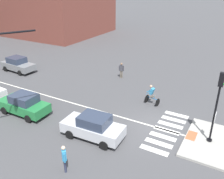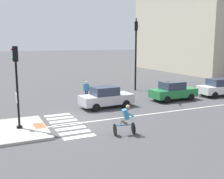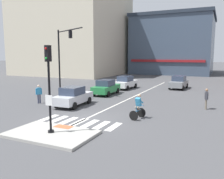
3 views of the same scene
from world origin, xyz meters
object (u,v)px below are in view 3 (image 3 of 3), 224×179
(car_silver_westbound_near, at_px, (73,96))
(car_green_westbound_far, at_px, (106,87))
(car_white_westbound_distant, at_px, (126,82))
(car_grey_eastbound_distant, at_px, (179,82))
(pedestrian_waiting_far_side, at_px, (206,97))
(signal_pole, at_px, (49,81))
(cyclist, at_px, (138,106))
(pedestrian_at_curb_left, at_px, (39,93))
(traffic_light_mast, at_px, (63,51))

(car_silver_westbound_near, bearing_deg, car_green_westbound_far, 90.39)
(car_white_westbound_distant, xyz_separation_m, car_grey_eastbound_distant, (6.18, 2.96, 0.00))
(car_white_westbound_distant, distance_m, pedestrian_waiting_far_side, 13.04)
(signal_pole, distance_m, car_green_westbound_far, 13.71)
(signal_pole, distance_m, cyclist, 6.42)
(signal_pole, xyz_separation_m, car_silver_westbound_near, (-3.15, 6.78, -2.13))
(car_green_westbound_far, xyz_separation_m, car_grey_eastbound_distant, (6.42, 8.12, 0.00))
(car_green_westbound_far, relative_size, car_grey_eastbound_distant, 0.99)
(pedestrian_at_curb_left, height_order, pedestrian_waiting_far_side, same)
(pedestrian_at_curb_left, bearing_deg, car_green_westbound_far, 63.89)
(cyclist, xyz_separation_m, pedestrian_at_curb_left, (-9.71, 1.20, 0.11))
(car_grey_eastbound_distant, relative_size, cyclist, 2.49)
(car_silver_westbound_near, height_order, car_green_westbound_far, same)
(cyclist, bearing_deg, car_green_westbound_far, 128.63)
(car_silver_westbound_near, bearing_deg, pedestrian_waiting_far_side, 17.89)
(car_silver_westbound_near, bearing_deg, car_white_westbound_distant, 89.01)
(car_grey_eastbound_distant, bearing_deg, pedestrian_waiting_far_side, -70.43)
(car_white_westbound_distant, bearing_deg, traffic_light_mast, -129.81)
(signal_pole, distance_m, pedestrian_waiting_far_side, 12.57)
(traffic_light_mast, bearing_deg, car_white_westbound_distant, 50.19)
(car_grey_eastbound_distant, xyz_separation_m, pedestrian_waiting_far_side, (3.97, -11.15, 0.17))
(car_silver_westbound_near, bearing_deg, traffic_light_mast, 132.46)
(traffic_light_mast, xyz_separation_m, car_green_westbound_far, (4.88, 1.00, -3.88))
(traffic_light_mast, xyz_separation_m, car_silver_westbound_near, (4.93, -5.38, -3.88))
(traffic_light_mast, height_order, car_grey_eastbound_distant, traffic_light_mast)
(car_grey_eastbound_distant, bearing_deg, car_green_westbound_far, -128.34)
(car_silver_westbound_near, height_order, car_grey_eastbound_distant, same)
(signal_pole, height_order, traffic_light_mast, traffic_light_mast)
(car_green_westbound_far, relative_size, pedestrian_waiting_far_side, 2.47)
(traffic_light_mast, relative_size, cyclist, 4.24)
(traffic_light_mast, distance_m, pedestrian_waiting_far_side, 15.84)
(car_green_westbound_far, relative_size, pedestrian_at_curb_left, 2.47)
(car_green_westbound_far, relative_size, cyclist, 2.46)
(signal_pole, xyz_separation_m, pedestrian_waiting_far_side, (7.19, 10.12, -1.96))
(signal_pole, bearing_deg, pedestrian_at_curb_left, 135.66)
(traffic_light_mast, height_order, car_green_westbound_far, traffic_light_mast)
(traffic_light_mast, height_order, cyclist, traffic_light_mast)
(cyclist, bearing_deg, car_grey_eastbound_distant, 89.87)
(car_white_westbound_distant, distance_m, pedestrian_at_curb_left, 12.46)
(car_white_westbound_distant, bearing_deg, pedestrian_waiting_far_side, -38.93)
(car_silver_westbound_near, distance_m, car_green_westbound_far, 6.38)
(car_green_westbound_far, height_order, pedestrian_waiting_far_side, pedestrian_waiting_far_side)
(traffic_light_mast, height_order, car_white_westbound_distant, traffic_light_mast)
(car_silver_westbound_near, relative_size, cyclist, 2.49)
(car_green_westbound_far, bearing_deg, car_silver_westbound_near, -89.61)
(pedestrian_waiting_far_side, bearing_deg, pedestrian_at_curb_left, -164.71)
(car_silver_westbound_near, xyz_separation_m, car_grey_eastbound_distant, (6.38, 14.49, 0.00))
(car_green_westbound_far, bearing_deg, signal_pole, -76.36)
(car_green_westbound_far, xyz_separation_m, pedestrian_waiting_far_side, (10.38, -3.04, 0.17))
(signal_pole, xyz_separation_m, car_grey_eastbound_distant, (3.23, 21.28, -2.13))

